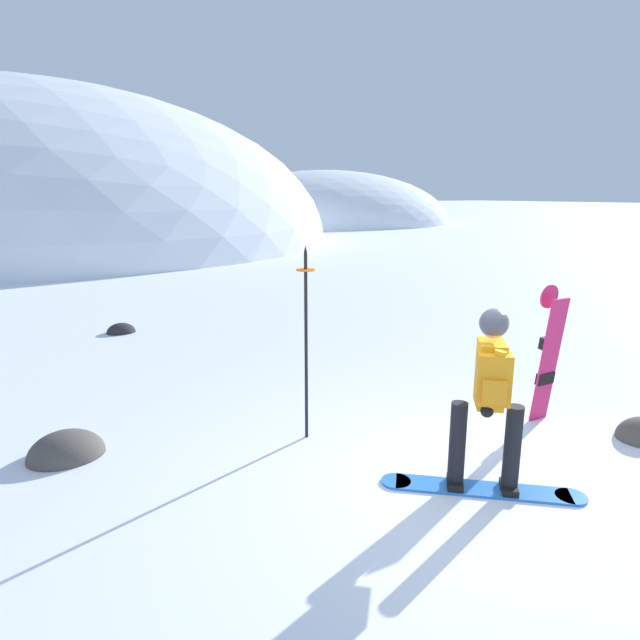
{
  "coord_description": "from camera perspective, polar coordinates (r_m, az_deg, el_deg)",
  "views": [
    {
      "loc": [
        -3.4,
        -3.3,
        2.67
      ],
      "look_at": [
        0.03,
        2.88,
        1.0
      ],
      "focal_mm": 30.21,
      "sensor_mm": 36.0,
      "label": 1
    }
  ],
  "objects": [
    {
      "name": "rock_mid",
      "position": [
        6.36,
        -25.24,
        -12.89
      ],
      "size": [
        0.77,
        0.65,
        0.54
      ],
      "color": "#4C4742",
      "rests_on": "ground"
    },
    {
      "name": "spare_snowboard",
      "position": [
        6.84,
        23.03,
        -3.33
      ],
      "size": [
        0.28,
        0.2,
        1.65
      ],
      "color": "#D11E5B",
      "rests_on": "ground"
    },
    {
      "name": "piste_marker_near",
      "position": [
        5.77,
        -1.49,
        -1.27
      ],
      "size": [
        0.2,
        0.2,
        2.15
      ],
      "color": "black",
      "rests_on": "ground"
    },
    {
      "name": "ground_plane",
      "position": [
        5.44,
        15.27,
        -16.62
      ],
      "size": [
        300.0,
        300.0,
        0.0
      ],
      "primitive_type": "plane",
      "color": "white"
    },
    {
      "name": "ridge_peak_main",
      "position": [
        32.61,
        -27.94,
        7.06
      ],
      "size": [
        31.58,
        28.42,
        16.27
      ],
      "color": "silver",
      "rests_on": "ground"
    },
    {
      "name": "rock_dark",
      "position": [
        11.27,
        -20.31,
        -1.26
      ],
      "size": [
        0.55,
        0.47,
        0.38
      ],
      "color": "#282628",
      "rests_on": "ground"
    },
    {
      "name": "snowboarder_main",
      "position": [
        4.99,
        17.44,
        -7.88
      ],
      "size": [
        1.49,
        1.26,
        1.71
      ],
      "color": "blue",
      "rests_on": "ground"
    },
    {
      "name": "ridge_peak_far",
      "position": [
        49.96,
        0.64,
        10.23
      ],
      "size": [
        22.89,
        20.6,
        9.39
      ],
      "color": "silver",
      "rests_on": "ground"
    }
  ]
}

